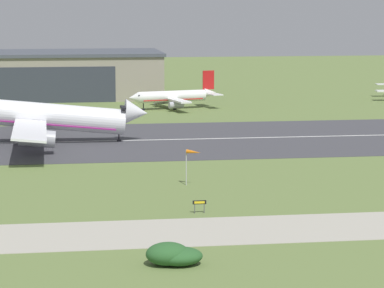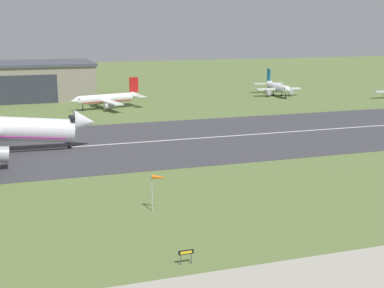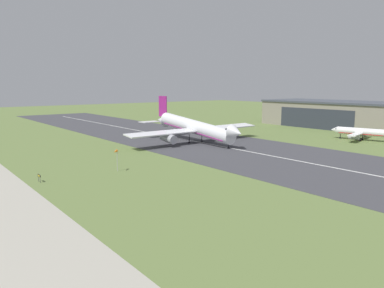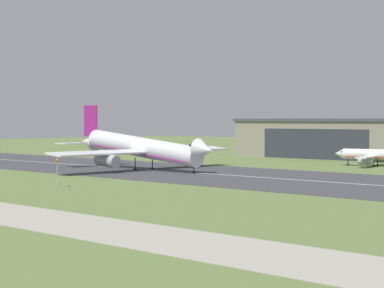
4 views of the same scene
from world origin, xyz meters
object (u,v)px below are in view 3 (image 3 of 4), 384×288
Objects in this scene: airplane_landing at (195,128)px; airplane_parked_west at (362,132)px; windsock_pole at (116,153)px; runway_sign at (39,176)px.

airplane_parked_west is (34.80, 53.43, -2.32)m from airplane_landing.
windsock_pole is (-9.04, -97.73, 1.66)m from airplane_parked_west.
windsock_pole is 17.79m from runway_sign.
airplane_landing is 51.25m from windsock_pole.
airplane_landing is at bearing 111.34° from runway_sign.
airplane_landing is at bearing -123.08° from airplane_parked_west.
windsock_pole is at bearing 84.50° from runway_sign.
airplane_parked_west is at bearing 56.92° from airplane_landing.
windsock_pole reaches higher than runway_sign.
windsock_pole is (25.76, -44.30, -0.66)m from airplane_landing.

